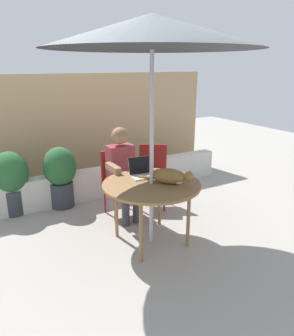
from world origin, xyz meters
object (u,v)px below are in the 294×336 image
at_px(cat, 171,176).
at_px(laptop, 142,170).
at_px(chair_empty, 153,170).
at_px(patio_umbrella, 152,32).
at_px(person_seated, 123,169).
at_px(patio_table, 151,188).
at_px(potted_plant_near_fence, 10,179).
at_px(chair_occupied, 118,177).
at_px(potted_plant_by_chair, 60,174).

bearing_deg(cat, laptop, 110.19).
xyz_separation_m(chair_empty, laptop, (-0.53, -0.64, 0.27)).
xyz_separation_m(patio_umbrella, person_seated, (-0.00, 0.74, -1.61)).
height_order(patio_table, patio_umbrella, patio_umbrella).
relative_size(patio_umbrella, potted_plant_near_fence, 2.75).
bearing_deg(chair_occupied, potted_plant_near_fence, 150.99).
distance_m(chair_empty, person_seated, 0.62).
bearing_deg(potted_plant_by_chair, chair_occupied, -43.62).
xyz_separation_m(patio_table, chair_occupied, (0.00, 0.90, -0.15)).
distance_m(chair_empty, laptop, 0.87).
bearing_deg(laptop, potted_plant_by_chair, 118.71).
bearing_deg(person_seated, patio_table, -90.00).
distance_m(chair_occupied, potted_plant_by_chair, 0.87).
distance_m(patio_umbrella, laptop, 1.53).
xyz_separation_m(patio_table, laptop, (0.04, 0.28, 0.12)).
height_order(patio_umbrella, potted_plant_near_fence, patio_umbrella).
height_order(patio_table, potted_plant_near_fence, potted_plant_near_fence).
bearing_deg(patio_umbrella, chair_occupied, 90.00).
xyz_separation_m(potted_plant_near_fence, potted_plant_by_chair, (0.66, -0.11, -0.01)).
relative_size(chair_empty, potted_plant_by_chair, 0.99).
xyz_separation_m(chair_empty, potted_plant_by_chair, (-1.20, 0.58, -0.02)).
distance_m(laptop, cat, 0.42).
distance_m(patio_umbrella, chair_empty, 2.08).
distance_m(person_seated, potted_plant_by_chair, 1.00).
bearing_deg(patio_table, person_seated, 90.00).
bearing_deg(potted_plant_by_chair, patio_table, -67.19).
relative_size(laptop, potted_plant_near_fence, 0.37).
height_order(chair_occupied, person_seated, person_seated).
relative_size(patio_umbrella, laptop, 7.50).
height_order(cat, potted_plant_near_fence, cat).
distance_m(chair_empty, cat, 1.14).
xyz_separation_m(person_seated, cat, (0.18, -0.85, 0.12)).
relative_size(chair_occupied, potted_plant_near_fence, 1.00).
distance_m(patio_table, potted_plant_near_fence, 2.07).
xyz_separation_m(person_seated, potted_plant_near_fence, (-1.29, 0.87, -0.18)).
xyz_separation_m(cat, potted_plant_near_fence, (-1.47, 1.72, -0.30)).
bearing_deg(cat, potted_plant_near_fence, 130.40).
bearing_deg(potted_plant_by_chair, chair_empty, -25.89).
relative_size(person_seated, potted_plant_by_chair, 1.37).
distance_m(chair_occupied, chair_empty, 0.57).
distance_m(chair_empty, potted_plant_by_chair, 1.33).
height_order(person_seated, potted_plant_by_chair, person_seated).
bearing_deg(patio_table, chair_occupied, 90.00).
bearing_deg(person_seated, potted_plant_near_fence, 145.89).
xyz_separation_m(person_seated, laptop, (0.04, -0.46, 0.10)).
height_order(chair_empty, person_seated, person_seated).
bearing_deg(chair_occupied, person_seated, -90.00).
bearing_deg(potted_plant_near_fence, laptop, -45.19).
bearing_deg(potted_plant_near_fence, potted_plant_by_chair, -9.72).
distance_m(person_seated, laptop, 0.47).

